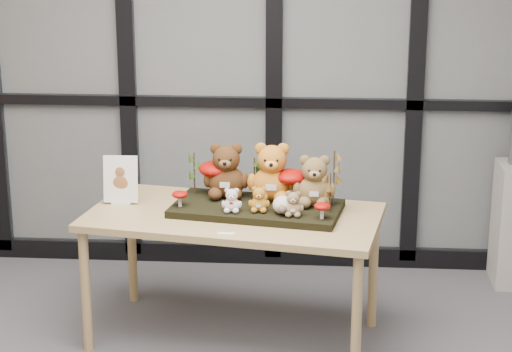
# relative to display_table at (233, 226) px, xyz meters

# --- Properties ---
(room_shell) EXTENTS (5.00, 5.00, 5.00)m
(room_shell) POSITION_rel_display_table_xyz_m (-0.30, -1.40, 1.05)
(room_shell) COLOR #B8B4AD
(room_shell) RESTS_ON floor
(glass_partition) EXTENTS (4.90, 0.06, 2.78)m
(glass_partition) POSITION_rel_display_table_xyz_m (-0.30, 1.07, 0.79)
(glass_partition) COLOR #2D383F
(glass_partition) RESTS_ON floor
(display_table) EXTENTS (1.59, 0.98, 0.69)m
(display_table) POSITION_rel_display_table_xyz_m (0.00, 0.00, 0.00)
(display_table) COLOR #A38958
(display_table) RESTS_ON floor
(diorama_tray) EXTENTS (0.91, 0.57, 0.04)m
(diorama_tray) POSITION_rel_display_table_xyz_m (0.12, 0.04, 0.09)
(diorama_tray) COLOR black
(diorama_tray) RESTS_ON display_table
(bear_pooh_yellow) EXTENTS (0.29, 0.27, 0.34)m
(bear_pooh_yellow) POSITION_rel_display_table_xyz_m (0.19, 0.14, 0.27)
(bear_pooh_yellow) COLOR #C77420
(bear_pooh_yellow) RESTS_ON diorama_tray
(bear_brown_medium) EXTENTS (0.28, 0.26, 0.32)m
(bear_brown_medium) POSITION_rel_display_table_xyz_m (-0.05, 0.18, 0.26)
(bear_brown_medium) COLOR #462812
(bear_brown_medium) RESTS_ON diorama_tray
(bear_tan_back) EXTENTS (0.25, 0.23, 0.29)m
(bear_tan_back) POSITION_rel_display_table_xyz_m (0.41, 0.07, 0.25)
(bear_tan_back) COLOR brown
(bear_tan_back) RESTS_ON diorama_tray
(bear_small_yellow) EXTENTS (0.12, 0.12, 0.14)m
(bear_small_yellow) POSITION_rel_display_table_xyz_m (0.14, -0.06, 0.17)
(bear_small_yellow) COLOR #B2761F
(bear_small_yellow) RESTS_ON diorama_tray
(bear_white_bow) EXTENTS (0.12, 0.11, 0.14)m
(bear_white_bow) POSITION_rel_display_table_xyz_m (0.00, -0.07, 0.17)
(bear_white_bow) COLOR silver
(bear_white_bow) RESTS_ON diorama_tray
(bear_beige_small) EXTENTS (0.12, 0.11, 0.14)m
(bear_beige_small) POSITION_rel_display_table_xyz_m (0.31, -0.12, 0.17)
(bear_beige_small) COLOR #896D4B
(bear_beige_small) RESTS_ON diorama_tray
(plush_cream_hedgehog) EXTENTS (0.09, 0.08, 0.10)m
(plush_cream_hedgehog) POSITION_rel_display_table_xyz_m (0.26, -0.09, 0.15)
(plush_cream_hedgehog) COLOR beige
(plush_cream_hedgehog) RESTS_ON diorama_tray
(mushroom_back_left) EXTENTS (0.18, 0.18, 0.20)m
(mushroom_back_left) POSITION_rel_display_table_xyz_m (-0.11, 0.20, 0.20)
(mushroom_back_left) COLOR #8E0904
(mushroom_back_left) RESTS_ON diorama_tray
(mushroom_back_right) EXTENTS (0.17, 0.17, 0.19)m
(mushroom_back_right) POSITION_rel_display_table_xyz_m (0.29, 0.12, 0.20)
(mushroom_back_right) COLOR #8E0904
(mushroom_back_right) RESTS_ON diorama_tray
(mushroom_front_left) EXTENTS (0.08, 0.08, 0.09)m
(mushroom_front_left) POSITION_rel_display_table_xyz_m (-0.27, -0.01, 0.15)
(mushroom_front_left) COLOR #8E0904
(mushroom_front_left) RESTS_ON diorama_tray
(mushroom_front_right) EXTENTS (0.08, 0.08, 0.09)m
(mushroom_front_right) POSITION_rel_display_table_xyz_m (0.45, -0.15, 0.15)
(mushroom_front_right) COLOR #8E0904
(mushroom_front_right) RESTS_ON diorama_tray
(sprig_green_far_left) EXTENTS (0.05, 0.05, 0.22)m
(sprig_green_far_left) POSITION_rel_display_table_xyz_m (-0.23, 0.21, 0.22)
(sprig_green_far_left) COLOR #11340B
(sprig_green_far_left) RESTS_ON diorama_tray
(sprig_green_mid_left) EXTENTS (0.05, 0.05, 0.19)m
(sprig_green_mid_left) POSITION_rel_display_table_xyz_m (-0.11, 0.23, 0.20)
(sprig_green_mid_left) COLOR #11340B
(sprig_green_mid_left) RESTS_ON diorama_tray
(sprig_dry_far_right) EXTENTS (0.05, 0.05, 0.29)m
(sprig_dry_far_right) POSITION_rel_display_table_xyz_m (0.51, 0.06, 0.25)
(sprig_dry_far_right) COLOR brown
(sprig_dry_far_right) RESTS_ON diorama_tray
(sprig_dry_mid_right) EXTENTS (0.05, 0.05, 0.20)m
(sprig_dry_mid_right) POSITION_rel_display_table_xyz_m (0.49, -0.05, 0.21)
(sprig_dry_mid_right) COLOR brown
(sprig_dry_mid_right) RESTS_ON diorama_tray
(sprig_green_centre) EXTENTS (0.05, 0.05, 0.20)m
(sprig_green_centre) POSITION_rel_display_table_xyz_m (0.09, 0.21, 0.21)
(sprig_green_centre) COLOR #11340B
(sprig_green_centre) RESTS_ON diorama_tray
(sign_holder) EXTENTS (0.18, 0.06, 0.26)m
(sign_holder) POSITION_rel_display_table_xyz_m (-0.60, 0.12, 0.18)
(sign_holder) COLOR silver
(sign_holder) RESTS_ON display_table
(label_card) EXTENTS (0.08, 0.03, 0.00)m
(label_card) POSITION_rel_display_table_xyz_m (-0.01, -0.30, 0.07)
(label_card) COLOR white
(label_card) RESTS_ON display_table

